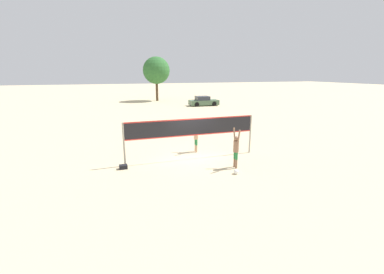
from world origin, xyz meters
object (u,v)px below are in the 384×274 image
at_px(player_spiker, 236,147).
at_px(gear_bag, 123,167).
at_px(volleyball_net, 192,129).
at_px(parked_car_near, 203,101).
at_px(player_blocker, 196,136).
at_px(volleyball, 236,172).
at_px(tree_left_cluster, 156,71).

distance_m(player_spiker, gear_bag, 5.80).
xyz_separation_m(volleyball_net, parked_car_near, (9.09, 22.10, -1.09)).
relative_size(player_blocker, gear_bag, 4.86).
distance_m(volleyball, gear_bag, 5.65).
bearing_deg(volleyball_net, volleyball, -65.01).
distance_m(gear_bag, tree_left_cluster, 32.51).
distance_m(volleyball_net, volleyball, 3.48).
distance_m(player_spiker, tree_left_cluster, 33.13).
bearing_deg(player_blocker, player_spiker, 17.77).
bearing_deg(gear_bag, volleyball, -25.32).
height_order(gear_bag, parked_car_near, parked_car_near).
bearing_deg(volleyball, volleyball_net, 114.99).
xyz_separation_m(player_spiker, player_blocker, (-1.02, 3.20, -0.05)).
xyz_separation_m(player_spiker, volleyball, (-0.37, -0.79, -0.96)).
distance_m(parked_car_near, tree_left_cluster, 11.05).
relative_size(player_spiker, player_blocker, 1.04).
bearing_deg(player_spiker, volleyball_net, 39.82).
height_order(volleyball_net, parked_car_near, volleyball_net).
xyz_separation_m(volleyball_net, gear_bag, (-3.80, -0.38, -1.60)).
relative_size(player_spiker, parked_car_near, 0.48).
bearing_deg(volleyball_net, player_spiker, -50.18).
bearing_deg(player_blocker, tree_left_cluster, 173.71).
bearing_deg(player_spiker, player_blocker, 17.77).
bearing_deg(player_blocker, volleyball_net, -28.89).
height_order(player_blocker, tree_left_cluster, tree_left_cluster).
bearing_deg(tree_left_cluster, player_blocker, -96.29).
distance_m(player_spiker, parked_car_near, 25.23).
bearing_deg(tree_left_cluster, volleyball_net, -97.25).
bearing_deg(gear_bag, parked_car_near, 60.17).
height_order(gear_bag, tree_left_cluster, tree_left_cluster).
xyz_separation_m(volleyball_net, player_spiker, (1.68, -2.01, -0.63)).
distance_m(player_spiker, player_blocker, 3.36).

